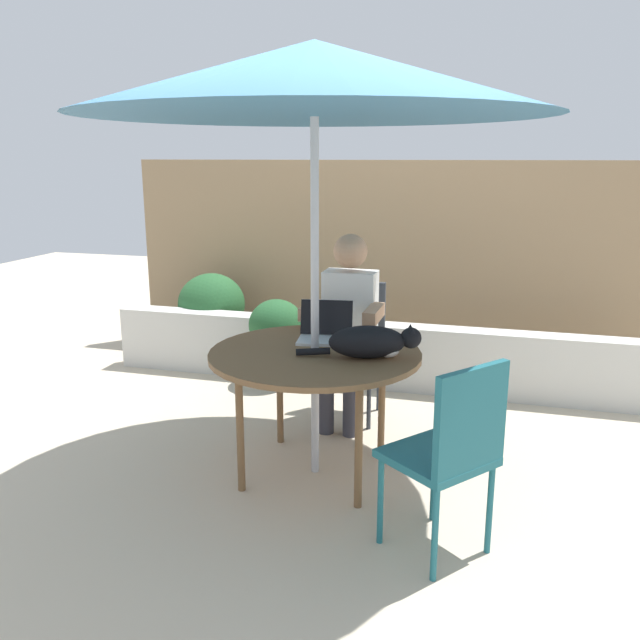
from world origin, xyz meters
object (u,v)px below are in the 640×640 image
Objects in this scene: laptop at (325,328)px; person_seated at (347,319)px; potted_plant_near_fence at (277,334)px; patio_table at (315,360)px; patio_umbrella at (314,79)px; cat at (372,342)px; chair_empty at (452,445)px; potted_plant_by_chair at (212,311)px; chair_occupied at (353,338)px.

person_seated is at bearing 88.76° from laptop.
patio_table is at bearing -62.70° from potted_plant_near_fence.
patio_umbrella reaches higher than laptop.
laptop is at bearing 92.43° from patio_table.
laptop is (-0.01, 0.25, 0.11)m from patio_table.
person_seated is at bearing 111.91° from cat.
potted_plant_near_fence is at bearing 117.30° from patio_umbrella.
patio_table is 1.27× the size of chair_empty.
patio_umbrella is at bearing -62.70° from potted_plant_near_fence.
chair_empty is at bearing -47.80° from laptop.
person_seated is at bearing 90.00° from patio_table.
patio_table is 1.53× the size of potted_plant_by_chair.
chair_occupied reaches higher than cat.
chair_empty reaches higher than patio_table.
chair_occupied is (0.00, 0.92, -1.55)m from patio_umbrella.
potted_plant_by_chair is at bearing 128.70° from patio_table.
chair_occupied is 1.73m from chair_empty.
laptop is (-0.01, -0.66, 0.23)m from chair_occupied.
cat is 0.97× the size of potted_plant_near_fence.
patio_umbrella is 2.63× the size of chair_empty.
patio_umbrella is 7.15× the size of laptop.
patio_table is 1.78× the size of cat.
chair_empty reaches higher than potted_plant_near_fence.
chair_empty reaches higher than cat.
cat is 1.76m from potted_plant_near_fence.
laptop reaches higher than potted_plant_by_chair.
patio_table is 0.34m from cat.
cat is 0.86× the size of potted_plant_by_chair.
cat reaches higher than potted_plant_by_chair.
chair_empty is 1.36× the size of potted_plant_near_fence.
patio_table is 3.44× the size of laptop.
patio_umbrella is 3.70× the size of cat.
chair_empty is 1.60m from person_seated.
cat is at bearing -46.12° from potted_plant_by_chair.
potted_plant_by_chair is (-1.45, 1.81, -0.23)m from patio_table.
cat reaches higher than patio_table.
laptop is 2.15m from potted_plant_by_chair.
patio_umbrella reaches higher than chair_occupied.
patio_umbrella reaches higher than chair_empty.
person_seated is 0.85m from cat.
patio_table is 1.73× the size of potted_plant_near_fence.
chair_occupied is 1.41× the size of cat.
potted_plant_by_chair is (-1.45, 1.81, -1.67)m from patio_umbrella.
potted_plant_near_fence is 0.88m from potted_plant_by_chair.
patio_table is 0.76m from person_seated.
laptop is at bearing -91.24° from person_seated.
laptop is (-0.01, 0.25, -1.32)m from patio_umbrella.
chair_occupied is at bearing 90.00° from patio_umbrella.
patio_table is 1.27× the size of chair_occupied.
chair_empty is 1.21m from laptop.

